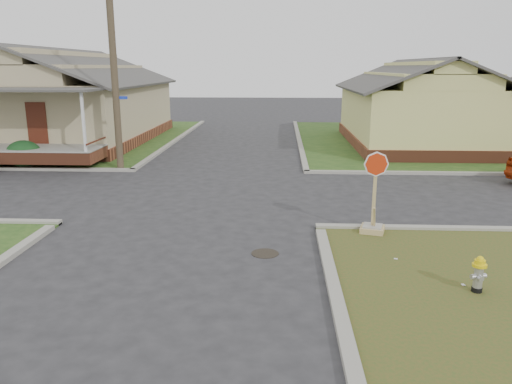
{
  "coord_description": "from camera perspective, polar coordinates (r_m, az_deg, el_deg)",
  "views": [
    {
      "loc": [
        2.54,
        -11.4,
        4.23
      ],
      "look_at": [
        1.91,
        1.0,
        1.1
      ],
      "focal_mm": 35.0,
      "sensor_mm": 36.0,
      "label": 1
    }
  ],
  "objects": [
    {
      "name": "manhole",
      "position": [
        11.69,
        1.04,
        -7.03
      ],
      "size": [
        0.64,
        0.64,
        0.01
      ],
      "primitive_type": "cylinder",
      "color": "black",
      "rests_on": "ground"
    },
    {
      "name": "corner_house",
      "position": [
        30.81,
        -21.44,
        9.55
      ],
      "size": [
        10.1,
        15.5,
        5.3
      ],
      "color": "brown",
      "rests_on": "ground"
    },
    {
      "name": "side_house_yellow",
      "position": [
        28.95,
        18.07,
        9.41
      ],
      "size": [
        7.6,
        11.6,
        4.7
      ],
      "color": "brown",
      "rests_on": "ground"
    },
    {
      "name": "verge_far_left",
      "position": [
        33.52,
        -24.89,
        5.63
      ],
      "size": [
        19.0,
        19.0,
        0.05
      ],
      "primitive_type": "cube",
      "color": "#254719",
      "rests_on": "ground"
    },
    {
      "name": "utility_pole",
      "position": [
        21.39,
        -16.02,
        14.77
      ],
      "size": [
        1.8,
        0.28,
        9.0
      ],
      "color": "#3A3021",
      "rests_on": "ground"
    },
    {
      "name": "hedge_right",
      "position": [
        23.54,
        -25.0,
        3.98
      ],
      "size": [
        1.47,
        1.21,
        1.13
      ],
      "primitive_type": "ellipsoid",
      "color": "#153A18",
      "rests_on": "verge_far_left"
    },
    {
      "name": "curbs",
      "position": [
        17.12,
        -5.73,
        -0.23
      ],
      "size": [
        80.0,
        40.0,
        0.12
      ],
      "primitive_type": null,
      "color": "gray",
      "rests_on": "ground"
    },
    {
      "name": "fire_hydrant",
      "position": [
        10.45,
        24.11,
        -8.37
      ],
      "size": [
        0.27,
        0.27,
        0.72
      ],
      "rotation": [
        0.0,
        0.0,
        0.26
      ],
      "color": "black",
      "rests_on": "ground"
    },
    {
      "name": "ground",
      "position": [
        12.42,
        -9.14,
        -5.95
      ],
      "size": [
        120.0,
        120.0,
        0.0
      ],
      "primitive_type": "plane",
      "color": "#272729",
      "rests_on": "ground"
    },
    {
      "name": "stop_sign",
      "position": [
        13.23,
        13.24,
        -2.58
      ],
      "size": [
        0.6,
        0.59,
        2.12
      ],
      "rotation": [
        0.0,
        0.0,
        -0.28
      ],
      "color": "tan",
      "rests_on": "ground"
    }
  ]
}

